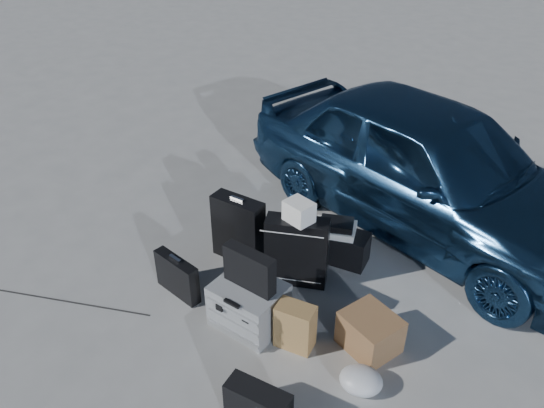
{
  "coord_description": "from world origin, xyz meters",
  "views": [
    {
      "loc": [
        1.81,
        -2.43,
        3.11
      ],
      "look_at": [
        -0.14,
        0.85,
        0.66
      ],
      "focal_mm": 35.0,
      "sensor_mm": 36.0,
      "label": 1
    }
  ],
  "objects_px": {
    "pelican_case": "(249,305)",
    "suitcase_left": "(238,229)",
    "cardboard_box": "(370,332)",
    "briefcase": "(177,276)",
    "duffel_bag": "(335,245)",
    "suitcase_right": "(297,251)",
    "car": "(427,166)"
  },
  "relations": [
    {
      "from": "duffel_bag",
      "to": "cardboard_box",
      "type": "xyz_separation_m",
      "value": [
        0.69,
        -0.86,
        -0.0
      ]
    },
    {
      "from": "car",
      "to": "duffel_bag",
      "type": "distance_m",
      "value": 1.2
    },
    {
      "from": "pelican_case",
      "to": "suitcase_right",
      "type": "xyz_separation_m",
      "value": [
        0.07,
        0.65,
        0.13
      ]
    },
    {
      "from": "briefcase",
      "to": "suitcase_left",
      "type": "height_order",
      "value": "suitcase_left"
    },
    {
      "from": "car",
      "to": "cardboard_box",
      "type": "distance_m",
      "value": 1.92
    },
    {
      "from": "car",
      "to": "suitcase_left",
      "type": "height_order",
      "value": "car"
    },
    {
      "from": "suitcase_left",
      "to": "pelican_case",
      "type": "bearing_deg",
      "value": -48.68
    },
    {
      "from": "briefcase",
      "to": "suitcase_right",
      "type": "height_order",
      "value": "suitcase_right"
    },
    {
      "from": "suitcase_left",
      "to": "suitcase_right",
      "type": "distance_m",
      "value": 0.61
    },
    {
      "from": "suitcase_left",
      "to": "cardboard_box",
      "type": "relative_size",
      "value": 1.59
    },
    {
      "from": "cardboard_box",
      "to": "briefcase",
      "type": "bearing_deg",
      "value": -170.79
    },
    {
      "from": "pelican_case",
      "to": "suitcase_left",
      "type": "height_order",
      "value": "suitcase_left"
    },
    {
      "from": "duffel_bag",
      "to": "cardboard_box",
      "type": "relative_size",
      "value": 1.52
    },
    {
      "from": "duffel_bag",
      "to": "car",
      "type": "bearing_deg",
      "value": 59.13
    },
    {
      "from": "duffel_bag",
      "to": "suitcase_right",
      "type": "bearing_deg",
      "value": -113.72
    },
    {
      "from": "suitcase_right",
      "to": "cardboard_box",
      "type": "xyz_separation_m",
      "value": [
        0.85,
        -0.4,
        -0.17
      ]
    },
    {
      "from": "pelican_case",
      "to": "suitcase_right",
      "type": "bearing_deg",
      "value": 89.28
    },
    {
      "from": "car",
      "to": "pelican_case",
      "type": "bearing_deg",
      "value": -179.96
    },
    {
      "from": "pelican_case",
      "to": "suitcase_left",
      "type": "distance_m",
      "value": 0.87
    },
    {
      "from": "duffel_bag",
      "to": "pelican_case",
      "type": "bearing_deg",
      "value": -106.34
    },
    {
      "from": "briefcase",
      "to": "suitcase_left",
      "type": "distance_m",
      "value": 0.71
    },
    {
      "from": "duffel_bag",
      "to": "cardboard_box",
      "type": "distance_m",
      "value": 1.1
    },
    {
      "from": "pelican_case",
      "to": "duffel_bag",
      "type": "relative_size",
      "value": 0.87
    },
    {
      "from": "car",
      "to": "suitcase_left",
      "type": "xyz_separation_m",
      "value": [
        -1.26,
        -1.42,
        -0.34
      ]
    },
    {
      "from": "suitcase_left",
      "to": "suitcase_right",
      "type": "height_order",
      "value": "suitcase_right"
    },
    {
      "from": "car",
      "to": "suitcase_right",
      "type": "bearing_deg",
      "value": 174.84
    },
    {
      "from": "briefcase",
      "to": "duffel_bag",
      "type": "bearing_deg",
      "value": 61.94
    },
    {
      "from": "pelican_case",
      "to": "cardboard_box",
      "type": "relative_size",
      "value": 1.32
    },
    {
      "from": "briefcase",
      "to": "cardboard_box",
      "type": "bearing_deg",
      "value": 21.29
    },
    {
      "from": "duffel_bag",
      "to": "cardboard_box",
      "type": "bearing_deg",
      "value": -55.93
    },
    {
      "from": "briefcase",
      "to": "duffel_bag",
      "type": "xyz_separation_m",
      "value": [
        0.95,
        1.12,
        -0.03
      ]
    },
    {
      "from": "pelican_case",
      "to": "suitcase_left",
      "type": "xyz_separation_m",
      "value": [
        -0.54,
        0.67,
        0.13
      ]
    }
  ]
}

